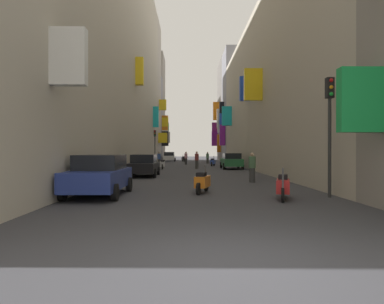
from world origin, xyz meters
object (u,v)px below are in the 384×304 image
object	(u,v)px
parked_car_blue	(100,175)
pedestrian_far_away	(197,160)
scooter_blue	(213,162)
scooter_silver	(162,164)
traffic_light_near_corner	(155,141)
parked_car_white	(169,156)
traffic_light_far_corner	(330,116)
scooter_red	(283,186)
pedestrian_crossing	(208,158)
scooter_orange	(202,182)
scooter_black	(184,159)
parked_car_green	(232,161)
pedestrian_mid_street	(252,168)
pedestrian_near_left	(159,159)
parked_car_black	(144,165)
pedestrian_near_right	(186,158)

from	to	relation	value
parked_car_blue	pedestrian_far_away	world-z (taller)	pedestrian_far_away
scooter_blue	pedestrian_far_away	size ratio (longest dim) A/B	1.09
scooter_silver	traffic_light_near_corner	xyz separation A→B (m)	(-1.57, 8.83, 2.41)
parked_car_white	traffic_light_near_corner	xyz separation A→B (m)	(-0.89, -14.84, 2.07)
scooter_blue	traffic_light_far_corner	size ratio (longest dim) A/B	0.41
scooter_red	pedestrian_crossing	size ratio (longest dim) A/B	1.25
scooter_orange	pedestrian_crossing	xyz separation A→B (m)	(2.05, 31.86, 0.31)
pedestrian_crossing	traffic_light_near_corner	bearing A→B (deg)	-144.07
scooter_black	scooter_blue	bearing A→B (deg)	-77.57
scooter_black	scooter_orange	bearing A→B (deg)	-88.16
scooter_orange	traffic_light_near_corner	world-z (taller)	traffic_light_near_corner
pedestrian_crossing	traffic_light_near_corner	xyz separation A→B (m)	(-6.61, -4.79, 2.10)
parked_car_white	parked_car_green	bearing A→B (deg)	-72.81
parked_car_white	scooter_silver	size ratio (longest dim) A/B	2.28
pedestrian_mid_street	traffic_light_near_corner	bearing A→B (deg)	108.38
parked_car_blue	pedestrian_near_left	xyz separation A→B (m)	(0.07, 25.43, -0.01)
scooter_red	scooter_orange	world-z (taller)	same
parked_car_blue	pedestrian_far_away	size ratio (longest dim) A/B	2.51
parked_car_white	scooter_red	world-z (taller)	parked_car_white
traffic_light_far_corner	scooter_orange	bearing A→B (deg)	164.03
parked_car_black	scooter_silver	bearing A→B (deg)	86.39
parked_car_white	pedestrian_crossing	xyz separation A→B (m)	(5.72, -10.05, -0.02)
pedestrian_mid_street	traffic_light_far_corner	xyz separation A→B (m)	(1.73, -5.92, 2.19)
parked_car_black	scooter_black	distance (m)	31.36
pedestrian_near_left	parked_car_black	bearing A→B (deg)	-88.87
scooter_black	traffic_light_far_corner	world-z (taller)	traffic_light_far_corner
scooter_red	scooter_black	size ratio (longest dim) A/B	1.11
scooter_red	scooter_black	world-z (taller)	same
parked_car_white	traffic_light_far_corner	xyz separation A→B (m)	(8.30, -43.23, 2.19)
parked_car_blue	scooter_silver	size ratio (longest dim) A/B	2.18
pedestrian_mid_street	scooter_silver	bearing A→B (deg)	113.38
parked_car_blue	pedestrian_mid_street	xyz separation A→B (m)	(6.84, 5.36, -0.01)
parked_car_green	scooter_silver	xyz separation A→B (m)	(-6.56, -0.28, -0.32)
pedestrian_far_away	pedestrian_near_right	bearing A→B (deg)	96.52
parked_car_white	scooter_red	bearing A→B (deg)	-81.61
scooter_orange	scooter_black	world-z (taller)	same
scooter_blue	pedestrian_near_right	distance (m)	5.10
scooter_silver	scooter_black	distance (m)	22.27
pedestrian_crossing	pedestrian_mid_street	size ratio (longest dim) A/B	0.96
parked_car_green	scooter_black	bearing A→B (deg)	102.52
parked_car_green	pedestrian_mid_street	size ratio (longest dim) A/B	2.51
scooter_silver	pedestrian_near_left	world-z (taller)	pedestrian_near_left
scooter_silver	pedestrian_near_left	size ratio (longest dim) A/B	1.19
pedestrian_near_left	parked_car_blue	bearing A→B (deg)	-90.16
parked_car_green	pedestrian_far_away	xyz separation A→B (m)	(-3.31, 0.36, 0.05)
parked_car_green	traffic_light_near_corner	world-z (taller)	traffic_light_near_corner
pedestrian_near_right	traffic_light_near_corner	size ratio (longest dim) A/B	0.38
scooter_blue	traffic_light_near_corner	size ratio (longest dim) A/B	0.43
scooter_red	pedestrian_near_right	size ratio (longest dim) A/B	1.20
pedestrian_near_left	pedestrian_mid_street	world-z (taller)	pedestrian_mid_street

